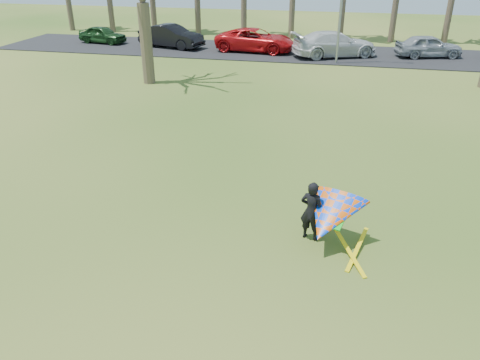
% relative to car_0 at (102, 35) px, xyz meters
% --- Properties ---
extents(ground, '(100.00, 100.00, 0.00)m').
position_rel_car_0_xyz_m(ground, '(16.06, -25.36, -0.70)').
color(ground, '#1B4C10').
rests_on(ground, ground).
extents(parking_strip, '(46.00, 7.00, 0.06)m').
position_rel_car_0_xyz_m(parking_strip, '(16.06, -0.36, -0.67)').
color(parking_strip, black).
rests_on(parking_strip, ground).
extents(car_0, '(3.94, 2.09, 1.28)m').
position_rel_car_0_xyz_m(car_0, '(0.00, 0.00, 0.00)').
color(car_0, '#173B18').
rests_on(car_0, parking_strip).
extents(car_1, '(5.21, 2.93, 1.62)m').
position_rel_car_0_xyz_m(car_1, '(5.85, -0.56, 0.17)').
color(car_1, black).
rests_on(car_1, parking_strip).
extents(car_2, '(5.88, 3.10, 1.58)m').
position_rel_car_0_xyz_m(car_2, '(12.23, -0.64, 0.15)').
color(car_2, red).
rests_on(car_2, parking_strip).
extents(car_3, '(6.20, 4.52, 1.67)m').
position_rel_car_0_xyz_m(car_3, '(17.83, -1.32, 0.20)').
color(car_3, silver).
rests_on(car_3, parking_strip).
extents(car_4, '(4.64, 2.78, 1.48)m').
position_rel_car_0_xyz_m(car_4, '(24.06, -0.15, 0.10)').
color(car_4, gray).
rests_on(car_4, parking_strip).
extents(kite_flyer, '(2.13, 2.39, 2.02)m').
position_rel_car_0_xyz_m(kite_flyer, '(18.48, -24.34, 0.14)').
color(kite_flyer, black).
rests_on(kite_flyer, ground).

